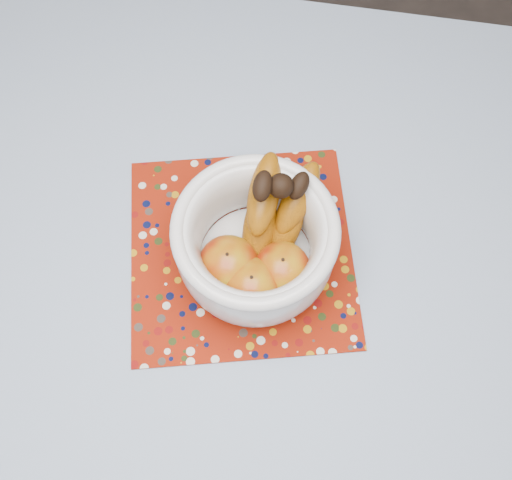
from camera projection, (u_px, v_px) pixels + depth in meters
table at (219, 331)px, 1.00m from camera, size 1.20×1.20×0.75m
tablecloth at (217, 318)px, 0.93m from camera, size 1.32×1.32×0.01m
placemat at (241, 251)px, 0.96m from camera, size 0.43×0.43×0.00m
fruit_bowl at (262, 240)px, 0.88m from camera, size 0.24×0.26×0.20m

